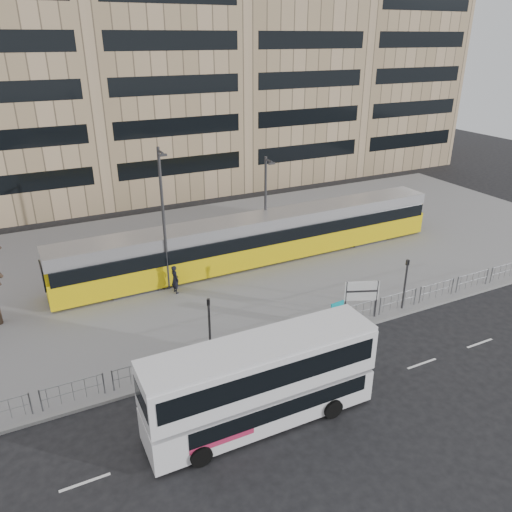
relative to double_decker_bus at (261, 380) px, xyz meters
name	(u,v)px	position (x,y,z in m)	size (l,w,h in m)	color
ground	(276,353)	(2.88, 4.00, -2.08)	(120.00, 120.00, 0.00)	black
plaza	(194,263)	(2.88, 16.00, -2.01)	(64.00, 24.00, 0.15)	gray
kerb	(275,351)	(2.88, 4.05, -2.01)	(64.00, 0.25, 0.17)	gray
building_row	(125,56)	(4.42, 38.27, 10.83)	(70.40, 18.40, 31.20)	brown
pedestrian_barrier	(305,322)	(4.88, 4.50, -1.10)	(32.07, 0.07, 1.10)	gray
road_markings	(338,393)	(3.88, 0.00, -2.08)	(62.00, 0.12, 0.01)	white
double_decker_bus	(261,380)	(0.00, 0.00, 0.00)	(9.65, 2.53, 3.85)	white
tram	(259,238)	(7.09, 14.34, -0.27)	(28.10, 3.03, 3.31)	#DDBE0C
station_sign	(362,293)	(8.71, 4.80, -0.38)	(1.83, 0.80, 2.24)	#2D2D30
ad_panel	(337,313)	(6.82, 4.40, -0.98)	(0.86, 0.16, 1.62)	#2D2D30
pedestrian	(175,279)	(0.31, 12.28, -1.03)	(0.66, 0.43, 1.81)	black
traffic_light_west	(209,319)	(-0.17, 5.25, 0.04)	(0.23, 0.25, 3.10)	#2D2D30
traffic_light_east	(406,278)	(11.55, 4.50, 0.04)	(0.18, 0.21, 3.10)	#2D2D30
lamp_post_west	(164,216)	(0.09, 12.94, 2.91)	(0.45, 1.04, 8.92)	#2D2D30
lamp_post_east	(266,202)	(8.14, 15.28, 1.99)	(0.45, 1.04, 7.11)	#2D2D30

